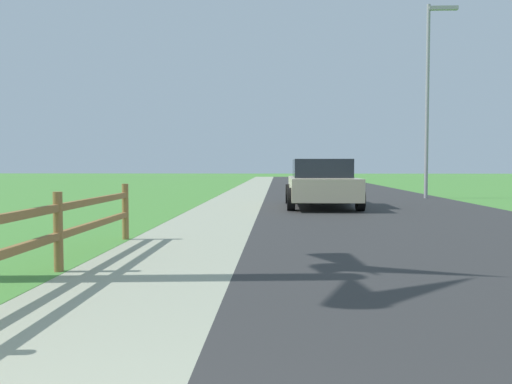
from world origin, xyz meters
TOP-DOWN VIEW (x-y plane):
  - ground_plane at (0.00, 25.00)m, footprint 120.00×120.00m
  - road_asphalt at (3.50, 27.00)m, footprint 7.00×66.00m
  - curb_concrete at (-3.00, 27.00)m, footprint 6.00×66.00m
  - grass_verge at (-4.50, 27.00)m, footprint 5.00×66.00m
  - parked_suv_beige at (1.85, 15.97)m, footprint 2.16×4.65m
  - street_lamp at (6.36, 20.49)m, footprint 1.17×0.20m

SIDE VIEW (x-z plane):
  - ground_plane at x=0.00m, z-range 0.00..0.00m
  - road_asphalt at x=3.50m, z-range 0.00..0.01m
  - curb_concrete at x=-3.00m, z-range 0.00..0.01m
  - grass_verge at x=-4.50m, z-range 0.00..0.01m
  - parked_suv_beige at x=1.85m, z-range 0.01..1.48m
  - street_lamp at x=6.36m, z-range 0.62..8.06m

